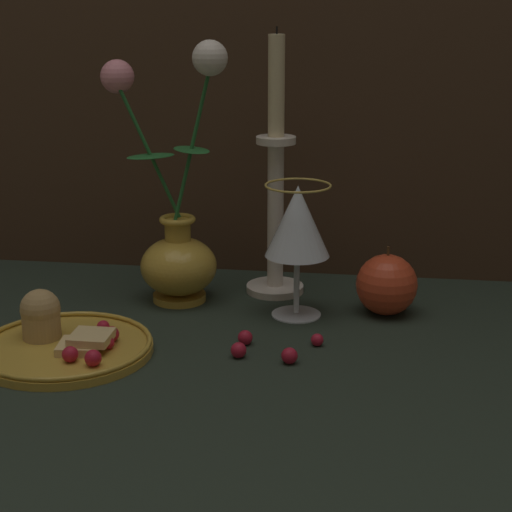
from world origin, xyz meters
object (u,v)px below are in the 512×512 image
at_px(wine_glass, 297,226).
at_px(apple_beside_vase, 387,285).
at_px(candlestick, 276,194).
at_px(vase, 176,234).
at_px(plate_with_pastries, 62,340).

distance_m(wine_glass, apple_beside_vase, 0.15).
xyz_separation_m(candlestick, apple_beside_vase, (0.16, -0.07, -0.10)).
relative_size(wine_glass, candlestick, 0.48).
height_order(wine_glass, apple_beside_vase, wine_glass).
relative_size(candlestick, apple_beside_vase, 3.95).
bearing_deg(vase, apple_beside_vase, -2.60).
distance_m(plate_with_pastries, wine_glass, 0.33).
height_order(plate_with_pastries, wine_glass, wine_glass).
height_order(vase, candlestick, candlestick).
height_order(vase, plate_with_pastries, vase).
xyz_separation_m(vase, plate_with_pastries, (-0.10, -0.20, -0.08)).
bearing_deg(vase, plate_with_pastries, -115.93).
height_order(plate_with_pastries, candlestick, candlestick).
bearing_deg(candlestick, plate_with_pastries, -131.80).
height_order(vase, apple_beside_vase, vase).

